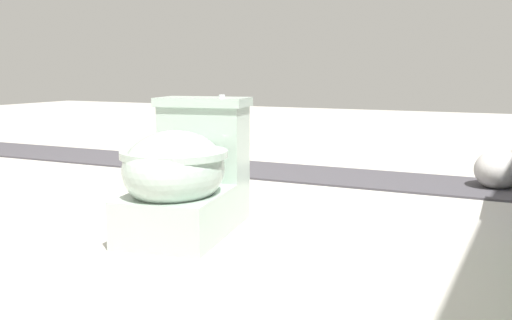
# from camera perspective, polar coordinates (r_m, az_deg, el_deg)

# --- Properties ---
(ground_plane) EXTENTS (14.00, 14.00, 0.00)m
(ground_plane) POSITION_cam_1_polar(r_m,az_deg,el_deg) (2.53, -10.19, -5.64)
(ground_plane) COLOR #B7B2A8
(gravel_strip) EXTENTS (0.56, 8.00, 0.01)m
(gravel_strip) POSITION_cam_1_polar(r_m,az_deg,el_deg) (3.45, 9.39, -1.68)
(gravel_strip) COLOR #423F44
(gravel_strip) RESTS_ON ground
(toilet) EXTENTS (0.69, 0.48, 0.52)m
(toilet) POSITION_cam_1_polar(r_m,az_deg,el_deg) (2.28, -6.82, -1.49)
(toilet) COLOR #B2C6B7
(toilet) RESTS_ON ground
(boulder_near) EXTENTS (0.33, 0.30, 0.21)m
(boulder_near) POSITION_cam_1_polar(r_m,az_deg,el_deg) (3.35, 22.05, -0.83)
(boulder_near) COLOR #B7B2AD
(boulder_near) RESTS_ON ground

